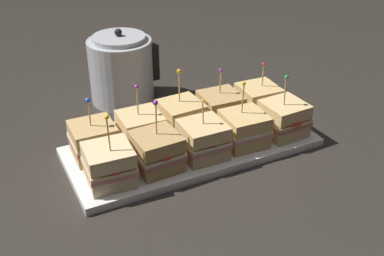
% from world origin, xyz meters
% --- Properties ---
extents(ground_plane, '(6.00, 6.00, 0.00)m').
position_xyz_m(ground_plane, '(0.00, 0.00, 0.00)').
color(ground_plane, '#2D2823').
extents(serving_platter, '(0.58, 0.25, 0.02)m').
position_xyz_m(serving_platter, '(0.00, 0.00, 0.01)').
color(serving_platter, white).
rests_on(serving_platter, ground_plane).
extents(sandwich_front_far_left, '(0.10, 0.10, 0.16)m').
position_xyz_m(sandwich_front_far_left, '(-0.22, -0.06, 0.06)').
color(sandwich_front_far_left, beige).
rests_on(sandwich_front_far_left, serving_platter).
extents(sandwich_front_left, '(0.10, 0.10, 0.16)m').
position_xyz_m(sandwich_front_left, '(-0.11, -0.05, 0.06)').
color(sandwich_front_left, tan).
rests_on(sandwich_front_left, serving_platter).
extents(sandwich_front_center, '(0.10, 0.10, 0.14)m').
position_xyz_m(sandwich_front_center, '(0.00, -0.05, 0.06)').
color(sandwich_front_center, '#DBB77A').
rests_on(sandwich_front_center, serving_platter).
extents(sandwich_front_right, '(0.10, 0.10, 0.16)m').
position_xyz_m(sandwich_front_right, '(0.11, -0.05, 0.06)').
color(sandwich_front_right, tan).
rests_on(sandwich_front_right, serving_platter).
extents(sandwich_front_far_right, '(0.10, 0.10, 0.15)m').
position_xyz_m(sandwich_front_far_right, '(0.22, -0.05, 0.06)').
color(sandwich_front_far_right, '#DBB77A').
rests_on(sandwich_front_far_right, serving_platter).
extents(sandwich_back_far_left, '(0.10, 0.10, 0.14)m').
position_xyz_m(sandwich_back_far_left, '(-0.22, 0.05, 0.06)').
color(sandwich_back_far_left, tan).
rests_on(sandwich_back_far_left, serving_platter).
extents(sandwich_back_left, '(0.10, 0.10, 0.15)m').
position_xyz_m(sandwich_back_left, '(-0.11, 0.05, 0.06)').
color(sandwich_back_left, '#DBB77A').
rests_on(sandwich_back_left, serving_platter).
extents(sandwich_back_center, '(0.10, 0.10, 0.16)m').
position_xyz_m(sandwich_back_center, '(-0.00, 0.06, 0.06)').
color(sandwich_back_center, tan).
rests_on(sandwich_back_center, serving_platter).
extents(sandwich_back_right, '(0.10, 0.10, 0.14)m').
position_xyz_m(sandwich_back_right, '(0.11, 0.05, 0.06)').
color(sandwich_back_right, tan).
rests_on(sandwich_back_right, serving_platter).
extents(sandwich_back_far_right, '(0.10, 0.10, 0.14)m').
position_xyz_m(sandwich_back_far_right, '(0.21, 0.05, 0.06)').
color(sandwich_back_far_right, tan).
rests_on(sandwich_back_far_right, serving_platter).
extents(kettle_steel, '(0.20, 0.17, 0.21)m').
position_xyz_m(kettle_steel, '(-0.05, 0.33, 0.09)').
color(kettle_steel, '#B7BABF').
rests_on(kettle_steel, ground_plane).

